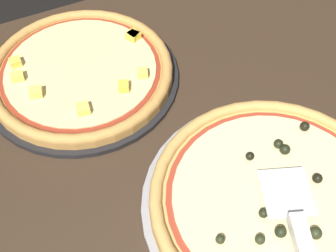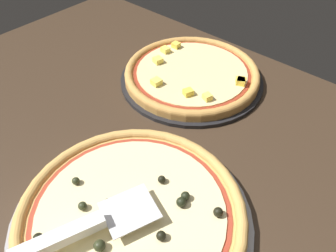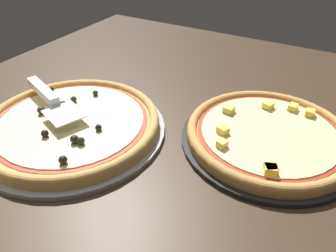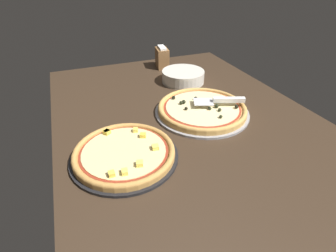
% 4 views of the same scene
% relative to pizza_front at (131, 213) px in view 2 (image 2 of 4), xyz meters
% --- Properties ---
extents(ground_plane, '(1.55, 1.09, 0.04)m').
position_rel_pizza_front_xyz_m(ground_plane, '(-0.01, 0.08, -0.04)').
color(ground_plane, '#38281C').
extents(pizza_pan_front, '(0.41, 0.41, 0.01)m').
position_rel_pizza_front_xyz_m(pizza_pan_front, '(-0.00, 0.00, -0.02)').
color(pizza_pan_front, '#939399').
rests_on(pizza_pan_front, ground_plane).
extents(pizza_front, '(0.39, 0.39, 0.04)m').
position_rel_pizza_front_xyz_m(pizza_front, '(0.00, 0.00, 0.00)').
color(pizza_front, tan).
rests_on(pizza_front, pizza_pan_front).
extents(pizza_pan_back, '(0.37, 0.37, 0.01)m').
position_rel_pizza_front_xyz_m(pizza_pan_back, '(-0.18, 0.39, -0.02)').
color(pizza_pan_back, black).
rests_on(pizza_pan_back, ground_plane).
extents(pizza_back, '(0.35, 0.35, 0.03)m').
position_rel_pizza_front_xyz_m(pizza_back, '(-0.18, 0.39, -0.00)').
color(pizza_back, '#C68E47').
rests_on(pizza_back, pizza_pan_back).
extents(serving_spatula, '(0.12, 0.22, 0.02)m').
position_rel_pizza_front_xyz_m(serving_spatula, '(-0.02, -0.09, 0.03)').
color(serving_spatula, silver).
rests_on(serving_spatula, pizza_front).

